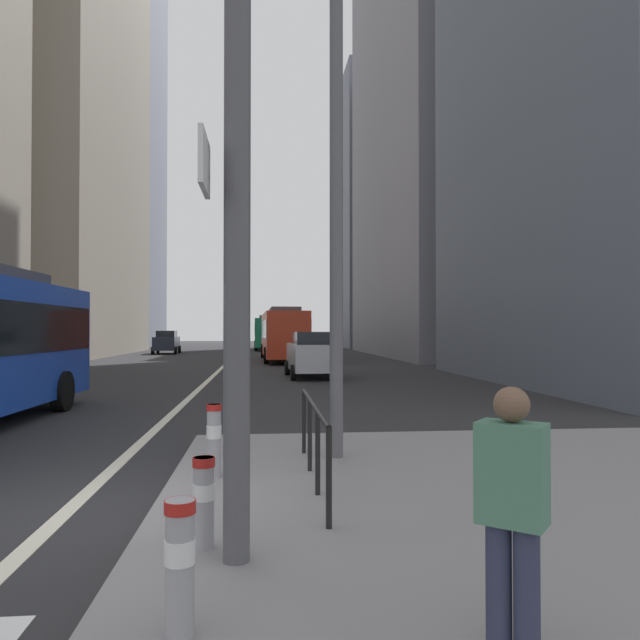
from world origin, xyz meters
name	(u,v)px	position (x,y,z in m)	size (l,w,h in m)	color
ground_plane	(214,375)	(0.00, 20.00, 0.00)	(160.00, 160.00, 0.00)	#28282B
median_island	(589,521)	(5.50, -1.00, 0.07)	(9.00, 10.00, 0.15)	gray
lane_centre_line	(227,363)	(0.00, 30.00, 0.01)	(0.20, 80.00, 0.01)	beige
office_tower_left_mid	(37,36)	(-16.00, 42.72, 25.73)	(13.55, 22.85, 51.45)	gray
office_tower_left_far	(114,139)	(-16.00, 67.43, 25.31)	(10.25, 16.15, 50.63)	slate
office_tower_right_mid	(449,63)	(17.00, 39.34, 23.47)	(11.81, 25.47, 46.94)	gray
office_tower_right_far	(387,218)	(17.00, 63.25, 15.43)	(11.72, 17.72, 30.85)	slate
city_bus_red_receding	(283,333)	(3.47, 32.20, 1.84)	(2.93, 11.79, 3.40)	red
city_bus_red_distant	(269,331)	(2.76, 53.95, 1.84)	(2.83, 11.77, 3.40)	#198456
car_oncoming_mid	(167,342)	(-5.93, 44.34, 0.99)	(2.17, 4.48, 1.94)	#232838
car_receding_near	(312,354)	(4.23, 18.37, 0.99)	(2.19, 4.42, 1.94)	silver
street_lamp_post	(336,113)	(3.26, 1.96, 5.28)	(5.50, 0.32, 8.00)	#56565B
bollard_left	(180,560)	(1.66, -3.06, 0.61)	(0.20, 0.20, 0.83)	#99999E
bollard_right	(204,497)	(1.66, -1.57, 0.59)	(0.20, 0.20, 0.78)	#99999E
bollard_back	(214,436)	(1.55, 0.92, 0.67)	(0.20, 0.20, 0.93)	#99999E
pedestrian_railing	(313,425)	(2.80, 0.55, 0.85)	(0.06, 3.52, 0.98)	black
pedestrian_waiting	(512,508)	(3.61, -3.48, 1.00)	(0.45, 0.43, 1.56)	#2D334C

